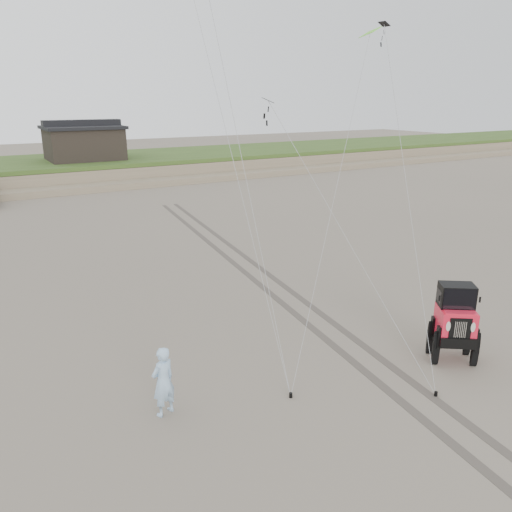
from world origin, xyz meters
name	(u,v)px	position (x,y,z in m)	size (l,w,h in m)	color
ground	(352,377)	(0.00, 0.00, 0.00)	(160.00, 160.00, 0.00)	#6B6054
dune_ridge	(62,171)	(0.00, 37.50, 0.82)	(160.00, 14.25, 1.73)	#7A6B54
cabin	(84,142)	(2.00, 37.00, 3.24)	(6.40, 5.40, 3.35)	black
jeep	(454,331)	(2.90, -0.68, 0.85)	(1.97, 4.56, 1.70)	red
man	(163,381)	(-4.63, 1.00, 0.82)	(0.60, 0.39, 1.64)	#8AA0D6
stake_main	(291,395)	(-1.84, 0.07, 0.06)	(0.08, 0.08, 0.12)	black
stake_aux	(436,394)	(1.15, -1.67, 0.06)	(0.08, 0.08, 0.12)	black
tire_tracks	(257,274)	(2.00, 8.00, 0.00)	(5.22, 29.74, 0.01)	#4C443D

